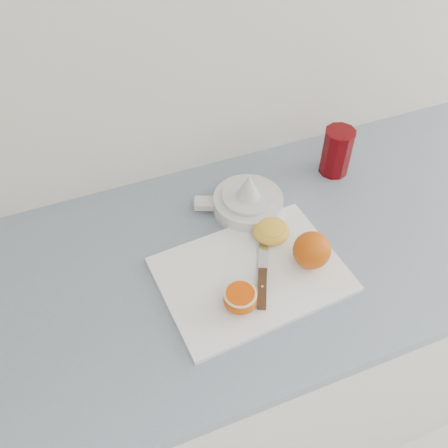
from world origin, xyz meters
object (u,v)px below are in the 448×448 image
Objects in this scene: counter at (286,335)px; cutting_board at (251,274)px; half_orange at (240,299)px; citrus_juicer at (247,201)px; red_tumbler at (336,153)px.

counter is 0.48m from cutting_board.
half_orange is 0.33× the size of citrus_juicer.
cutting_board is at bearing -110.53° from citrus_juicer.
half_orange is 0.54× the size of red_tumbler.
cutting_board is 3.02× the size of red_tumbler.
counter is 7.17× the size of cutting_board.
red_tumbler is at bearing 44.18° from counter.
counter is 13.22× the size of citrus_juicer.
cutting_board is at bearing 50.15° from half_orange.
citrus_juicer is (0.07, 0.18, 0.02)m from cutting_board.
red_tumbler reaches higher than citrus_juicer.
counter is at bearing -51.88° from citrus_juicer.
citrus_juicer is at bearing 63.68° from half_orange.
cutting_board is 1.84× the size of citrus_juicer.
red_tumbler is at bearing 10.46° from citrus_juicer.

